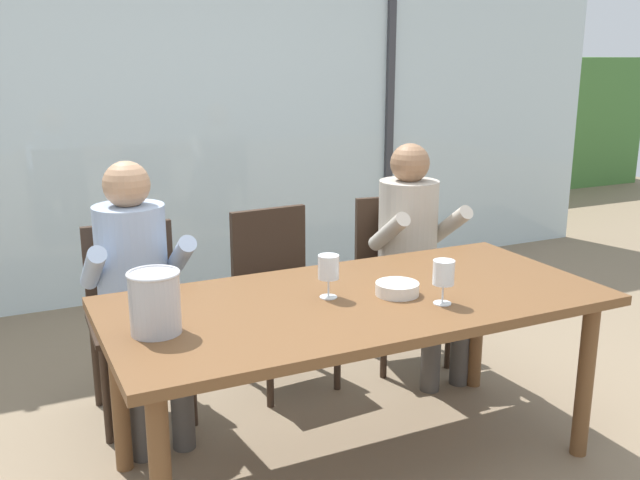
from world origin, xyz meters
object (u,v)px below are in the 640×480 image
person_pale_blue_shirt (137,278)px  wine_glass_by_left_taster (444,275)px  tasting_bowl (397,289)px  dining_table (358,315)px  person_beige_jumper (415,241)px  wine_glass_near_bucket (329,269)px  ice_bucket_primary (155,302)px  chair_near_curtain (135,304)px  chair_center (397,265)px  chair_left_of_center (278,282)px

person_pale_blue_shirt → wine_glass_by_left_taster: bearing=-45.6°
tasting_bowl → wine_glass_by_left_taster: 0.22m
dining_table → tasting_bowl: (0.15, -0.05, 0.10)m
person_beige_jumper → tasting_bowl: 0.99m
wine_glass_by_left_taster → wine_glass_near_bucket: (-0.37, 0.25, 0.00)m
ice_bucket_primary → tasting_bowl: bearing=-0.9°
chair_near_curtain → person_beige_jumper: 1.48m
person_pale_blue_shirt → tasting_bowl: person_pale_blue_shirt is taller
ice_bucket_primary → wine_glass_by_left_taster: (1.06, -0.18, 0.00)m
chair_center → person_pale_blue_shirt: bearing=-165.8°
chair_left_of_center → person_pale_blue_shirt: person_pale_blue_shirt is taller
chair_center → person_beige_jumper: 0.24m
chair_near_curtain → person_pale_blue_shirt: (-0.01, -0.14, 0.17)m
dining_table → ice_bucket_primary: size_ratio=8.98×
person_beige_jumper → wine_glass_near_bucket: 1.12m
person_beige_jumper → tasting_bowl: (-0.60, -0.78, 0.06)m
chair_left_of_center → wine_glass_by_left_taster: size_ratio=5.15×
person_pale_blue_shirt → ice_bucket_primary: bearing=-97.8°
chair_near_curtain → wine_glass_by_left_taster: bearing=-46.4°
chair_near_curtain → person_beige_jumper: person_beige_jumper is taller
tasting_bowl → wine_glass_near_bucket: (-0.26, 0.09, 0.09)m
chair_near_curtain → wine_glass_near_bucket: (0.61, -0.83, 0.33)m
chair_center → dining_table: bearing=-121.6°
chair_center → person_beige_jumper: size_ratio=0.74×
dining_table → chair_center: size_ratio=2.22×
ice_bucket_primary → tasting_bowl: ice_bucket_primary is taller
chair_center → person_beige_jumper: (0.01, -0.16, 0.17)m
wine_glass_by_left_taster → chair_center: bearing=66.4°
wine_glass_near_bucket → dining_table: bearing=-20.6°
dining_table → chair_left_of_center: 0.91m
person_beige_jumper → ice_bucket_primary: 1.74m
person_pale_blue_shirt → tasting_bowl: size_ratio=6.94×
chair_near_curtain → tasting_bowl: chair_near_curtain is taller
tasting_bowl → wine_glass_near_bucket: wine_glass_near_bucket is taller
dining_table → chair_near_curtain: (-0.72, 0.88, -0.13)m
person_pale_blue_shirt → tasting_bowl: (0.88, -0.78, 0.06)m
person_pale_blue_shirt → ice_bucket_primary: 0.79m
person_beige_jumper → person_pale_blue_shirt: bearing=-179.3°
person_beige_jumper → tasting_bowl: person_beige_jumper is taller
ice_bucket_primary → person_beige_jumper: bearing=26.2°
person_pale_blue_shirt → wine_glass_by_left_taster: person_pale_blue_shirt is taller
chair_left_of_center → person_beige_jumper: (0.73, -0.16, 0.17)m
chair_center → wine_glass_near_bucket: bearing=-126.9°
ice_bucket_primary → wine_glass_by_left_taster: bearing=-9.7°
person_beige_jumper → wine_glass_by_left_taster: size_ratio=6.99×
chair_left_of_center → person_beige_jumper: size_ratio=0.74×
chair_near_curtain → wine_glass_near_bucket: wine_glass_near_bucket is taller
chair_left_of_center → wine_glass_near_bucket: wine_glass_near_bucket is taller
person_pale_blue_shirt → chair_left_of_center: bearing=10.6°
dining_table → person_pale_blue_shirt: size_ratio=1.63×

